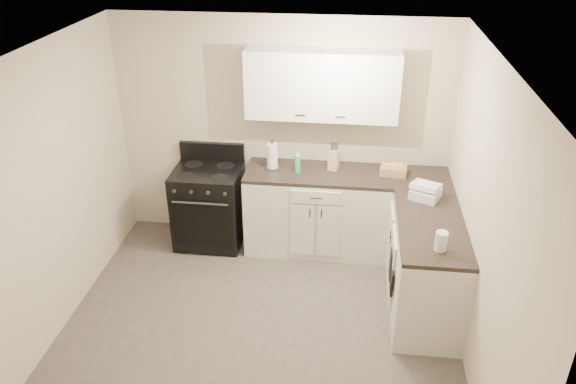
# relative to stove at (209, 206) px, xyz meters

# --- Properties ---
(floor) EXTENTS (3.60, 3.60, 0.00)m
(floor) POSITION_rel_stove_xyz_m (0.79, -1.48, -0.46)
(floor) COLOR #473F38
(floor) RESTS_ON ground
(ceiling) EXTENTS (3.60, 3.60, 0.00)m
(ceiling) POSITION_rel_stove_xyz_m (0.79, -1.48, 2.04)
(ceiling) COLOR white
(ceiling) RESTS_ON wall_back
(wall_back) EXTENTS (3.60, 0.00, 3.60)m
(wall_back) POSITION_rel_stove_xyz_m (0.79, 0.32, 0.79)
(wall_back) COLOR beige
(wall_back) RESTS_ON ground
(wall_right) EXTENTS (0.00, 3.60, 3.60)m
(wall_right) POSITION_rel_stove_xyz_m (2.59, -1.48, 0.79)
(wall_right) COLOR beige
(wall_right) RESTS_ON ground
(wall_left) EXTENTS (0.00, 3.60, 3.60)m
(wall_left) POSITION_rel_stove_xyz_m (-1.01, -1.48, 0.79)
(wall_left) COLOR beige
(wall_left) RESTS_ON ground
(base_cabinets_back) EXTENTS (1.55, 0.60, 0.90)m
(base_cabinets_back) POSITION_rel_stove_xyz_m (1.21, 0.02, -0.01)
(base_cabinets_back) COLOR beige
(base_cabinets_back) RESTS_ON floor
(base_cabinets_right) EXTENTS (0.60, 1.90, 0.90)m
(base_cabinets_right) POSITION_rel_stove_xyz_m (2.29, -0.63, -0.01)
(base_cabinets_right) COLOR beige
(base_cabinets_right) RESTS_ON floor
(countertop_back) EXTENTS (1.55, 0.60, 0.04)m
(countertop_back) POSITION_rel_stove_xyz_m (1.21, 0.02, 0.46)
(countertop_back) COLOR black
(countertop_back) RESTS_ON base_cabinets_back
(countertop_right) EXTENTS (0.60, 1.90, 0.04)m
(countertop_right) POSITION_rel_stove_xyz_m (2.29, -0.63, 0.46)
(countertop_right) COLOR black
(countertop_right) RESTS_ON base_cabinets_right
(upper_cabinets) EXTENTS (1.55, 0.30, 0.70)m
(upper_cabinets) POSITION_rel_stove_xyz_m (1.21, 0.18, 1.38)
(upper_cabinets) COLOR white
(upper_cabinets) RESTS_ON wall_back
(stove) EXTENTS (0.73, 0.62, 0.88)m
(stove) POSITION_rel_stove_xyz_m (0.00, 0.00, 0.00)
(stove) COLOR black
(stove) RESTS_ON floor
(knife_block) EXTENTS (0.13, 0.12, 0.22)m
(knife_block) POSITION_rel_stove_xyz_m (1.36, 0.10, 0.59)
(knife_block) COLOR #D9B985
(knife_block) RESTS_ON countertop_back
(paper_towel) EXTENTS (0.13, 0.13, 0.28)m
(paper_towel) POSITION_rel_stove_xyz_m (0.71, 0.07, 0.62)
(paper_towel) COLOR white
(paper_towel) RESTS_ON countertop_back
(soap_bottle) EXTENTS (0.07, 0.07, 0.19)m
(soap_bottle) POSITION_rel_stove_xyz_m (0.99, -0.00, 0.58)
(soap_bottle) COLOR #3EA360
(soap_bottle) RESTS_ON countertop_back
(wicker_basket) EXTENTS (0.29, 0.21, 0.09)m
(wicker_basket) POSITION_rel_stove_xyz_m (1.99, 0.06, 0.53)
(wicker_basket) COLOR #AD8251
(wicker_basket) RESTS_ON countertop_right
(countertop_grill) EXTENTS (0.34, 0.33, 0.09)m
(countertop_grill) POSITION_rel_stove_xyz_m (2.27, -0.43, 0.53)
(countertop_grill) COLOR white
(countertop_grill) RESTS_ON countertop_right
(glass_jar) EXTENTS (0.13, 0.13, 0.17)m
(glass_jar) POSITION_rel_stove_xyz_m (2.31, -1.33, 0.56)
(glass_jar) COLOR silver
(glass_jar) RESTS_ON countertop_right
(oven_mitt_near) EXTENTS (0.02, 0.14, 0.24)m
(oven_mitt_near) POSITION_rel_stove_xyz_m (1.97, -1.15, -0.01)
(oven_mitt_near) COLOR black
(oven_mitt_near) RESTS_ON base_cabinets_right
(oven_mitt_far) EXTENTS (0.02, 0.17, 0.29)m
(oven_mitt_far) POSITION_rel_stove_xyz_m (1.97, -0.97, 0.05)
(oven_mitt_far) COLOR black
(oven_mitt_far) RESTS_ON base_cabinets_right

